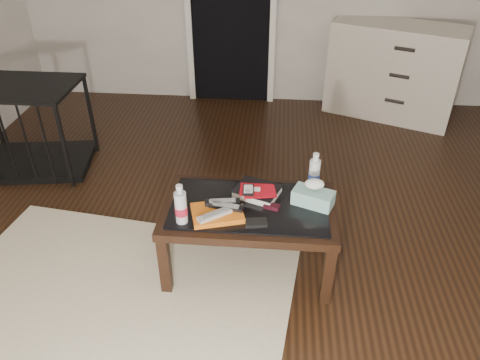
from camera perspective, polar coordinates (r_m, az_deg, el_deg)
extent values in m
plane|color=black|center=(3.06, 1.79, -9.07)|extent=(5.00, 5.00, 0.00)
cube|color=black|center=(4.87, -1.15, 20.77)|extent=(0.80, 0.05, 2.00)
cube|color=silver|center=(4.90, -6.42, 20.67)|extent=(0.06, 0.04, 2.04)
cube|color=silver|center=(4.82, 4.12, 20.55)|extent=(0.06, 0.04, 2.04)
cube|color=black|center=(2.74, -9.15, -10.18)|extent=(0.06, 0.06, 0.40)
cube|color=black|center=(2.69, 10.67, -11.30)|extent=(0.06, 0.06, 0.40)
cube|color=black|center=(3.12, -7.07, -3.64)|extent=(0.06, 0.06, 0.40)
cube|color=black|center=(3.08, 10.00, -4.50)|extent=(0.06, 0.06, 0.40)
cube|color=black|center=(2.72, 1.11, -3.68)|extent=(1.00, 0.60, 0.05)
cube|color=black|center=(2.71, 1.12, -3.16)|extent=(0.90, 0.50, 0.01)
cube|color=beige|center=(2.85, -15.44, -14.53)|extent=(2.18, 1.75, 0.01)
cube|color=beige|center=(4.90, 18.18, 12.51)|extent=(1.30, 0.92, 0.90)
cylinder|color=black|center=(4.73, 18.33, 9.13)|extent=(0.18, 0.11, 0.04)
cylinder|color=black|center=(4.64, 18.87, 11.93)|extent=(0.18, 0.11, 0.04)
cylinder|color=black|center=(4.56, 19.45, 14.83)|extent=(0.18, 0.11, 0.04)
cube|color=black|center=(4.29, -23.60, 2.04)|extent=(0.98, 0.73, 0.06)
cube|color=black|center=(4.02, -25.75, 10.20)|extent=(0.98, 0.73, 0.02)
cube|color=black|center=(3.74, -20.62, 3.76)|extent=(0.03, 0.03, 0.70)
cube|color=black|center=(4.19, -17.73, 7.58)|extent=(0.03, 0.03, 0.70)
cube|color=#D46314|center=(2.62, -2.80, -4.06)|extent=(0.33, 0.28, 0.03)
cube|color=#A3A3A7|center=(2.57, -3.13, -4.23)|extent=(0.19, 0.16, 0.02)
cube|color=black|center=(2.62, -1.71, -3.21)|extent=(0.21, 0.08, 0.02)
cube|color=black|center=(2.66, -2.16, -2.68)|extent=(0.21, 0.08, 0.02)
cube|color=black|center=(2.77, 2.12, -1.40)|extent=(0.31, 0.28, 0.05)
cube|color=#AD0B17|center=(2.74, 1.98, -1.18)|extent=(0.19, 0.14, 0.01)
cube|color=black|center=(2.72, 1.02, -1.20)|extent=(0.07, 0.11, 0.02)
cube|color=black|center=(2.68, 3.90, -3.22)|extent=(0.10, 0.07, 0.02)
cube|color=black|center=(2.56, 1.99, -5.22)|extent=(0.13, 0.09, 0.02)
cylinder|color=#B5BCC1|center=(2.53, -7.25, -2.91)|extent=(0.08, 0.08, 0.24)
cylinder|color=silver|center=(2.82, 9.06, 1.09)|extent=(0.08, 0.08, 0.24)
cube|color=teal|center=(2.71, 8.90, -2.14)|extent=(0.26, 0.20, 0.09)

